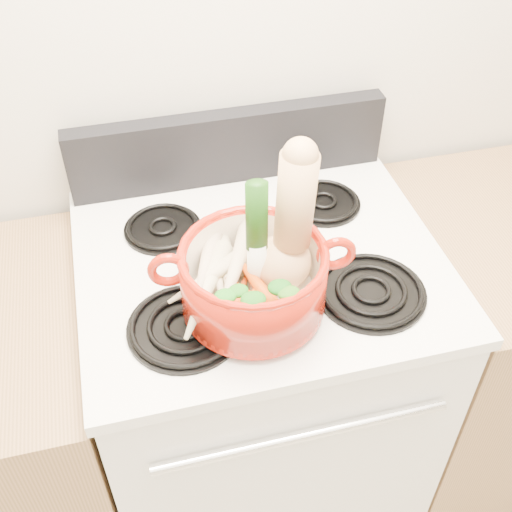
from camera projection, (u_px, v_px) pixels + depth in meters
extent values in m
cube|color=beige|center=(220.00, 32.00, 1.39)|extent=(3.50, 0.02, 2.60)
cube|color=silver|center=(259.00, 391.00, 1.71)|extent=(0.76, 0.65, 0.92)
cube|color=white|center=(260.00, 262.00, 1.39)|extent=(0.78, 0.67, 0.03)
cube|color=black|center=(229.00, 147.00, 1.53)|extent=(0.76, 0.05, 0.18)
cylinder|color=silver|center=(303.00, 436.00, 1.25)|extent=(0.60, 0.02, 0.02)
cylinder|color=black|center=(185.00, 326.00, 1.22)|extent=(0.22, 0.22, 0.02)
cylinder|color=black|center=(371.00, 291.00, 1.29)|extent=(0.22, 0.22, 0.02)
cylinder|color=black|center=(163.00, 227.00, 1.44)|extent=(0.17, 0.17, 0.02)
cylinder|color=black|center=(324.00, 201.00, 1.50)|extent=(0.17, 0.17, 0.02)
cylinder|color=#98170A|center=(253.00, 279.00, 1.21)|extent=(0.30, 0.30, 0.14)
torus|color=#98170A|center=(168.00, 270.00, 1.16)|extent=(0.08, 0.03, 0.08)
torus|color=#98170A|center=(336.00, 253.00, 1.19)|extent=(0.08, 0.03, 0.08)
cylinder|color=white|center=(257.00, 239.00, 1.15)|extent=(0.04, 0.05, 0.26)
ellipsoid|color=tan|center=(253.00, 263.00, 1.26)|extent=(0.10, 0.09, 0.05)
cone|color=#EFE6C3|center=(231.00, 280.00, 1.22)|extent=(0.05, 0.24, 0.07)
cone|color=beige|center=(205.00, 289.00, 1.20)|extent=(0.15, 0.21, 0.06)
cone|color=beige|center=(215.00, 267.00, 1.24)|extent=(0.04, 0.18, 0.05)
cone|color=beige|center=(204.00, 278.00, 1.21)|extent=(0.17, 0.10, 0.05)
cone|color=beige|center=(205.00, 268.00, 1.22)|extent=(0.12, 0.21, 0.06)
cone|color=beige|center=(235.00, 269.00, 1.21)|extent=(0.15, 0.22, 0.06)
cone|color=#CB400A|center=(240.00, 300.00, 1.20)|extent=(0.04, 0.18, 0.05)
cone|color=#B73A09|center=(236.00, 304.00, 1.18)|extent=(0.10, 0.14, 0.04)
cone|color=#C34009|center=(257.00, 302.00, 1.18)|extent=(0.11, 0.16, 0.04)
cone|color=#C35309|center=(253.00, 296.00, 1.18)|extent=(0.10, 0.11, 0.04)
cone|color=#D6480A|center=(256.00, 284.00, 1.19)|extent=(0.08, 0.17, 0.05)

